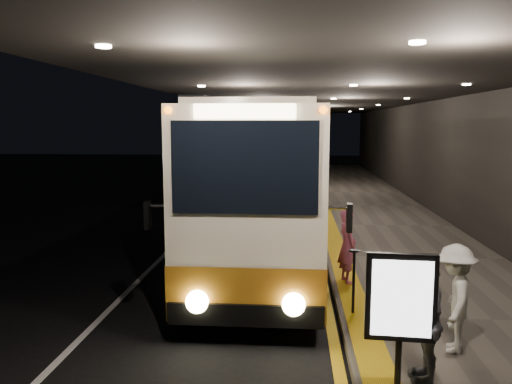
{
  "coord_description": "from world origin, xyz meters",
  "views": [
    {
      "loc": [
        1.69,
        -11.69,
        3.5
      ],
      "look_at": [
        0.66,
        1.49,
        1.7
      ],
      "focal_mm": 35.0,
      "sensor_mm": 36.0,
      "label": 1
    }
  ],
  "objects_px": {
    "coach_main": "(267,186)",
    "passenger_waiting_white": "(455,298)",
    "coach_second": "(281,151)",
    "bag_polka": "(399,328)",
    "coach_third": "(288,147)",
    "passenger_waiting_grey": "(427,321)",
    "stanchion_post": "(354,282)",
    "info_sign": "(401,300)",
    "passenger_boarding": "(347,246)"
  },
  "relations": [
    {
      "from": "coach_main",
      "to": "passenger_waiting_white",
      "type": "xyz_separation_m",
      "value": [
        3.12,
        -6.14,
        -0.87
      ]
    },
    {
      "from": "coach_second",
      "to": "bag_polka",
      "type": "xyz_separation_m",
      "value": [
        2.5,
        -22.31,
        -1.56
      ]
    },
    {
      "from": "coach_third",
      "to": "coach_second",
      "type": "bearing_deg",
      "value": -92.49
    },
    {
      "from": "passenger_waiting_grey",
      "to": "passenger_waiting_white",
      "type": "bearing_deg",
      "value": 147.95
    },
    {
      "from": "coach_main",
      "to": "stanchion_post",
      "type": "xyz_separation_m",
      "value": [
        1.81,
        -4.77,
        -1.1
      ]
    },
    {
      "from": "passenger_waiting_grey",
      "to": "info_sign",
      "type": "bearing_deg",
      "value": -48.05
    },
    {
      "from": "coach_main",
      "to": "coach_third",
      "type": "bearing_deg",
      "value": 89.65
    },
    {
      "from": "coach_third",
      "to": "passenger_waiting_grey",
      "type": "bearing_deg",
      "value": -87.29
    },
    {
      "from": "passenger_waiting_grey",
      "to": "coach_third",
      "type": "bearing_deg",
      "value": -173.96
    },
    {
      "from": "bag_polka",
      "to": "info_sign",
      "type": "distance_m",
      "value": 1.95
    },
    {
      "from": "info_sign",
      "to": "passenger_waiting_white",
      "type": "bearing_deg",
      "value": 54.53
    },
    {
      "from": "passenger_boarding",
      "to": "bag_polka",
      "type": "height_order",
      "value": "passenger_boarding"
    },
    {
      "from": "stanchion_post",
      "to": "bag_polka",
      "type": "bearing_deg",
      "value": -60.37
    },
    {
      "from": "passenger_waiting_grey",
      "to": "bag_polka",
      "type": "relative_size",
      "value": 4.42
    },
    {
      "from": "passenger_boarding",
      "to": "bag_polka",
      "type": "xyz_separation_m",
      "value": [
        0.52,
        -2.83,
        -0.61
      ]
    },
    {
      "from": "coach_main",
      "to": "coach_third",
      "type": "relative_size",
      "value": 1.12
    },
    {
      "from": "coach_second",
      "to": "stanchion_post",
      "type": "height_order",
      "value": "coach_second"
    },
    {
      "from": "coach_main",
      "to": "stanchion_post",
      "type": "height_order",
      "value": "coach_main"
    },
    {
      "from": "info_sign",
      "to": "stanchion_post",
      "type": "bearing_deg",
      "value": 99.35
    },
    {
      "from": "passenger_waiting_grey",
      "to": "coach_main",
      "type": "bearing_deg",
      "value": -158.49
    },
    {
      "from": "coach_second",
      "to": "passenger_waiting_white",
      "type": "relative_size",
      "value": 7.85
    },
    {
      "from": "coach_main",
      "to": "passenger_waiting_grey",
      "type": "height_order",
      "value": "coach_main"
    },
    {
      "from": "coach_main",
      "to": "passenger_boarding",
      "type": "bearing_deg",
      "value": -57.8
    },
    {
      "from": "passenger_boarding",
      "to": "info_sign",
      "type": "xyz_separation_m",
      "value": [
        0.18,
        -4.45,
        0.42
      ]
    },
    {
      "from": "info_sign",
      "to": "coach_third",
      "type": "bearing_deg",
      "value": 97.06
    },
    {
      "from": "coach_second",
      "to": "coach_main",
      "type": "bearing_deg",
      "value": -92.69
    },
    {
      "from": "coach_second",
      "to": "bag_polka",
      "type": "bearing_deg",
      "value": -86.66
    },
    {
      "from": "passenger_waiting_white",
      "to": "passenger_waiting_grey",
      "type": "distance_m",
      "value": 1.14
    },
    {
      "from": "coach_second",
      "to": "coach_third",
      "type": "height_order",
      "value": "coach_second"
    },
    {
      "from": "coach_main",
      "to": "coach_third",
      "type": "distance_m",
      "value": 27.63
    },
    {
      "from": "passenger_waiting_white",
      "to": "info_sign",
      "type": "distance_m",
      "value": 1.72
    },
    {
      "from": "coach_main",
      "to": "coach_third",
      "type": "height_order",
      "value": "coach_main"
    },
    {
      "from": "coach_second",
      "to": "stanchion_post",
      "type": "distance_m",
      "value": 21.39
    },
    {
      "from": "coach_second",
      "to": "passenger_boarding",
      "type": "relative_size",
      "value": 7.97
    },
    {
      "from": "passenger_boarding",
      "to": "bag_polka",
      "type": "relative_size",
      "value": 4.27
    },
    {
      "from": "coach_third",
      "to": "passenger_waiting_white",
      "type": "xyz_separation_m",
      "value": [
        2.95,
        -33.77,
        -0.69
      ]
    },
    {
      "from": "passenger_waiting_grey",
      "to": "coach_second",
      "type": "bearing_deg",
      "value": -171.53
    },
    {
      "from": "coach_third",
      "to": "info_sign",
      "type": "distance_m",
      "value": 35.11
    },
    {
      "from": "passenger_waiting_white",
      "to": "bag_polka",
      "type": "xyz_separation_m",
      "value": [
        -0.72,
        0.33,
        -0.62
      ]
    },
    {
      "from": "coach_main",
      "to": "coach_second",
      "type": "distance_m",
      "value": 16.5
    },
    {
      "from": "bag_polka",
      "to": "coach_third",
      "type": "bearing_deg",
      "value": 93.81
    },
    {
      "from": "passenger_waiting_grey",
      "to": "bag_polka",
      "type": "height_order",
      "value": "passenger_waiting_grey"
    },
    {
      "from": "coach_second",
      "to": "passenger_waiting_white",
      "type": "height_order",
      "value": "coach_second"
    },
    {
      "from": "bag_polka",
      "to": "coach_second",
      "type": "bearing_deg",
      "value": 96.39
    },
    {
      "from": "info_sign",
      "to": "passenger_boarding",
      "type": "bearing_deg",
      "value": 96.31
    },
    {
      "from": "passenger_waiting_white",
      "to": "stanchion_post",
      "type": "bearing_deg",
      "value": -118.84
    },
    {
      "from": "coach_third",
      "to": "passenger_waiting_white",
      "type": "distance_m",
      "value": 33.91
    },
    {
      "from": "info_sign",
      "to": "coach_main",
      "type": "bearing_deg",
      "value": 109.46
    },
    {
      "from": "passenger_boarding",
      "to": "passenger_waiting_white",
      "type": "bearing_deg",
      "value": -175.72
    },
    {
      "from": "passenger_boarding",
      "to": "stanchion_post",
      "type": "height_order",
      "value": "passenger_boarding"
    }
  ]
}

